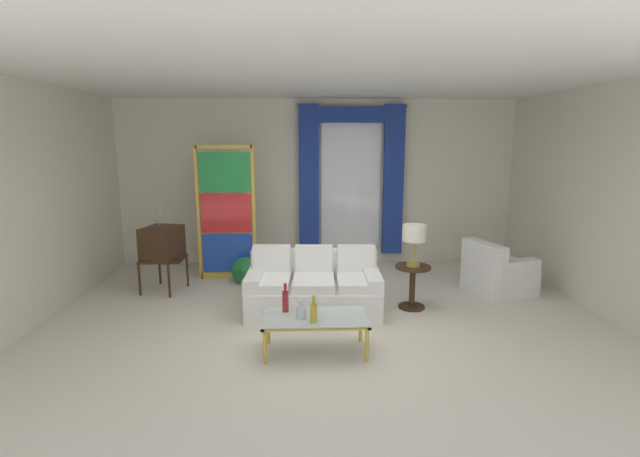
{
  "coord_description": "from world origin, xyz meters",
  "views": [
    {
      "loc": [
        -0.32,
        -5.5,
        2.28
      ],
      "look_at": [
        -0.05,
        0.9,
        1.05
      ],
      "focal_mm": 26.01,
      "sensor_mm": 36.0,
      "label": 1
    }
  ],
  "objects_px": {
    "couch_white_long": "(314,288)",
    "vintage_tv": "(162,244)",
    "bottle_amber_squat": "(301,312)",
    "armchair_white": "(496,275)",
    "coffee_table": "(315,320)",
    "stained_glass_divider": "(226,216)",
    "peacock_figurine": "(244,272)",
    "bottle_blue_decanter": "(285,300)",
    "bottle_crystal_tall": "(314,312)",
    "round_side_table": "(412,283)",
    "table_lamp_brass": "(414,235)"
  },
  "relations": [
    {
      "from": "armchair_white",
      "to": "stained_glass_divider",
      "type": "distance_m",
      "value": 4.32
    },
    {
      "from": "bottle_crystal_tall",
      "to": "peacock_figurine",
      "type": "relative_size",
      "value": 0.49
    },
    {
      "from": "couch_white_long",
      "to": "peacock_figurine",
      "type": "height_order",
      "value": "couch_white_long"
    },
    {
      "from": "bottle_crystal_tall",
      "to": "stained_glass_divider",
      "type": "bearing_deg",
      "value": 114.3
    },
    {
      "from": "stained_glass_divider",
      "to": "peacock_figurine",
      "type": "distance_m",
      "value": 0.97
    },
    {
      "from": "couch_white_long",
      "to": "vintage_tv",
      "type": "xyz_separation_m",
      "value": [
        -2.27,
        0.92,
        0.42
      ]
    },
    {
      "from": "bottle_crystal_tall",
      "to": "bottle_amber_squat",
      "type": "distance_m",
      "value": 0.18
    },
    {
      "from": "bottle_blue_decanter",
      "to": "vintage_tv",
      "type": "bearing_deg",
      "value": 133.34
    },
    {
      "from": "couch_white_long",
      "to": "table_lamp_brass",
      "type": "xyz_separation_m",
      "value": [
        1.35,
        0.02,
        0.72
      ]
    },
    {
      "from": "bottle_blue_decanter",
      "to": "bottle_amber_squat",
      "type": "relative_size",
      "value": 1.54
    },
    {
      "from": "vintage_tv",
      "to": "peacock_figurine",
      "type": "xyz_separation_m",
      "value": [
        1.19,
        0.22,
        -0.51
      ]
    },
    {
      "from": "table_lamp_brass",
      "to": "bottle_amber_squat",
      "type": "bearing_deg",
      "value": -138.58
    },
    {
      "from": "peacock_figurine",
      "to": "round_side_table",
      "type": "distance_m",
      "value": 2.67
    },
    {
      "from": "couch_white_long",
      "to": "round_side_table",
      "type": "distance_m",
      "value": 1.35
    },
    {
      "from": "armchair_white",
      "to": "round_side_table",
      "type": "bearing_deg",
      "value": -157.93
    },
    {
      "from": "armchair_white",
      "to": "round_side_table",
      "type": "relative_size",
      "value": 1.71
    },
    {
      "from": "bottle_blue_decanter",
      "to": "bottle_crystal_tall",
      "type": "relative_size",
      "value": 1.11
    },
    {
      "from": "peacock_figurine",
      "to": "bottle_blue_decanter",
      "type": "bearing_deg",
      "value": -72.1
    },
    {
      "from": "bottle_amber_squat",
      "to": "table_lamp_brass",
      "type": "relative_size",
      "value": 0.37
    },
    {
      "from": "bottle_crystal_tall",
      "to": "table_lamp_brass",
      "type": "height_order",
      "value": "table_lamp_brass"
    },
    {
      "from": "table_lamp_brass",
      "to": "vintage_tv",
      "type": "bearing_deg",
      "value": 166.04
    },
    {
      "from": "coffee_table",
      "to": "stained_glass_divider",
      "type": "distance_m",
      "value": 3.19
    },
    {
      "from": "stained_glass_divider",
      "to": "peacock_figurine",
      "type": "relative_size",
      "value": 3.67
    },
    {
      "from": "bottle_amber_squat",
      "to": "peacock_figurine",
      "type": "distance_m",
      "value": 2.63
    },
    {
      "from": "couch_white_long",
      "to": "bottle_blue_decanter",
      "type": "distance_m",
      "value": 1.19
    },
    {
      "from": "bottle_amber_squat",
      "to": "vintage_tv",
      "type": "distance_m",
      "value": 3.08
    },
    {
      "from": "coffee_table",
      "to": "round_side_table",
      "type": "xyz_separation_m",
      "value": [
        1.37,
        1.3,
        -0.01
      ]
    },
    {
      "from": "couch_white_long",
      "to": "table_lamp_brass",
      "type": "distance_m",
      "value": 1.53
    },
    {
      "from": "stained_glass_divider",
      "to": "couch_white_long",
      "type": "bearing_deg",
      "value": -47.84
    },
    {
      "from": "bottle_crystal_tall",
      "to": "vintage_tv",
      "type": "distance_m",
      "value": 3.25
    },
    {
      "from": "bottle_crystal_tall",
      "to": "peacock_figurine",
      "type": "distance_m",
      "value": 2.8
    },
    {
      "from": "bottle_amber_squat",
      "to": "armchair_white",
      "type": "distance_m",
      "value": 3.51
    },
    {
      "from": "vintage_tv",
      "to": "bottle_blue_decanter",
      "type": "bearing_deg",
      "value": -46.66
    },
    {
      "from": "bottle_amber_squat",
      "to": "table_lamp_brass",
      "type": "height_order",
      "value": "table_lamp_brass"
    },
    {
      "from": "bottle_amber_squat",
      "to": "armchair_white",
      "type": "height_order",
      "value": "armchair_white"
    },
    {
      "from": "couch_white_long",
      "to": "bottle_blue_decanter",
      "type": "xyz_separation_m",
      "value": [
        -0.35,
        -1.11,
        0.24
      ]
    },
    {
      "from": "bottle_amber_squat",
      "to": "bottle_crystal_tall",
      "type": "bearing_deg",
      "value": -43.74
    },
    {
      "from": "bottle_crystal_tall",
      "to": "vintage_tv",
      "type": "xyz_separation_m",
      "value": [
        -2.22,
        2.36,
        0.2
      ]
    },
    {
      "from": "stained_glass_divider",
      "to": "table_lamp_brass",
      "type": "relative_size",
      "value": 3.86
    },
    {
      "from": "vintage_tv",
      "to": "peacock_figurine",
      "type": "bearing_deg",
      "value": 10.25
    },
    {
      "from": "bottle_crystal_tall",
      "to": "round_side_table",
      "type": "xyz_separation_m",
      "value": [
        1.39,
        1.47,
        -0.17
      ]
    },
    {
      "from": "coffee_table",
      "to": "bottle_blue_decanter",
      "type": "height_order",
      "value": "bottle_blue_decanter"
    },
    {
      "from": "armchair_white",
      "to": "table_lamp_brass",
      "type": "distance_m",
      "value": 1.7
    },
    {
      "from": "couch_white_long",
      "to": "coffee_table",
      "type": "xyz_separation_m",
      "value": [
        -0.02,
        -1.27,
        0.07
      ]
    },
    {
      "from": "coffee_table",
      "to": "bottle_amber_squat",
      "type": "distance_m",
      "value": 0.19
    },
    {
      "from": "armchair_white",
      "to": "stained_glass_divider",
      "type": "xyz_separation_m",
      "value": [
        -4.15,
        0.93,
        0.77
      ]
    },
    {
      "from": "bottle_amber_squat",
      "to": "peacock_figurine",
      "type": "relative_size",
      "value": 0.35
    },
    {
      "from": "peacock_figurine",
      "to": "round_side_table",
      "type": "relative_size",
      "value": 1.01
    },
    {
      "from": "peacock_figurine",
      "to": "stained_glass_divider",
      "type": "bearing_deg",
      "value": 128.65
    },
    {
      "from": "bottle_amber_squat",
      "to": "peacock_figurine",
      "type": "xyz_separation_m",
      "value": [
        -0.9,
        2.46,
        -0.26
      ]
    }
  ]
}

